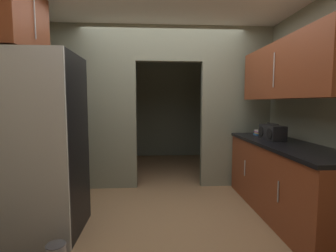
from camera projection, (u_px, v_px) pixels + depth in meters
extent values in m
plane|color=#93704C|center=(169.00, 222.00, 2.88)|extent=(20.00, 20.00, 0.00)
cube|color=silver|center=(167.00, 1.00, 3.01)|extent=(3.85, 6.48, 0.06)
cube|color=gray|center=(95.00, 108.00, 3.93)|extent=(1.29, 0.12, 2.56)
cube|color=gray|center=(235.00, 108.00, 4.07)|extent=(1.12, 0.12, 2.56)
cube|color=gray|center=(169.00, 44.00, 3.91)|extent=(1.04, 0.12, 0.55)
cube|color=gray|center=(159.00, 106.00, 6.43)|extent=(3.45, 0.10, 2.56)
cube|color=gray|center=(79.00, 107.00, 5.11)|extent=(0.10, 2.45, 2.56)
cube|color=gray|center=(240.00, 107.00, 5.32)|extent=(0.10, 2.45, 2.56)
cube|color=black|center=(44.00, 146.00, 2.58)|extent=(0.73, 0.72, 1.85)
cube|color=#B7BABC|center=(25.00, 153.00, 2.20)|extent=(0.73, 0.03, 1.85)
cube|color=brown|center=(284.00, 181.00, 3.02)|extent=(0.61, 2.09, 0.84)
cube|color=black|center=(286.00, 145.00, 2.98)|extent=(0.65, 2.09, 0.04)
cylinder|color=#B7BABC|center=(278.00, 192.00, 2.54)|extent=(0.01, 0.01, 0.22)
cylinder|color=#B7BABC|center=(245.00, 168.00, 3.46)|extent=(0.01, 0.01, 0.22)
cube|color=brown|center=(289.00, 70.00, 2.90)|extent=(0.34, 1.88, 0.66)
cylinder|color=#B7BABC|center=(274.00, 70.00, 2.89)|extent=(0.01, 0.01, 0.40)
cube|color=brown|center=(16.00, 19.00, 2.53)|extent=(0.34, 0.80, 0.66)
cylinder|color=#B7BABC|center=(35.00, 19.00, 2.54)|extent=(0.01, 0.01, 0.39)
cube|color=black|center=(272.00, 132.00, 3.25)|extent=(0.18, 0.41, 0.19)
cylinder|color=#262626|center=(273.00, 124.00, 3.24)|extent=(0.02, 0.29, 0.02)
cylinder|color=black|center=(269.00, 134.00, 3.12)|extent=(0.01, 0.13, 0.13)
cylinder|color=black|center=(261.00, 131.00, 3.37)|extent=(0.01, 0.13, 0.13)
cube|color=#2D609E|center=(258.00, 134.00, 3.69)|extent=(0.10, 0.13, 0.03)
cube|color=gold|center=(260.00, 133.00, 3.68)|extent=(0.13, 0.13, 0.02)
cube|color=#8C3893|center=(260.00, 132.00, 3.67)|extent=(0.13, 0.17, 0.01)
cube|color=beige|center=(259.00, 131.00, 3.69)|extent=(0.10, 0.15, 0.02)
cylinder|color=#4C4C51|center=(56.00, 245.00, 2.12)|extent=(0.16, 0.16, 0.01)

